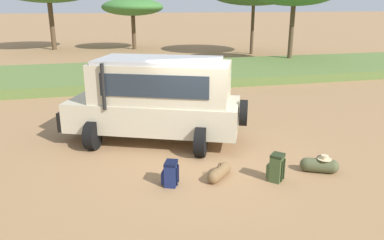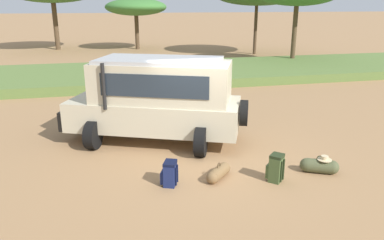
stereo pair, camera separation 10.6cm
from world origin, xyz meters
name	(u,v)px [view 1 (the left image)]	position (x,y,z in m)	size (l,w,h in m)	color
ground_plane	(202,157)	(0.00, 0.00, 0.00)	(320.00, 320.00, 0.00)	#9E754C
grass_bank	(147,74)	(0.00, 11.42, 0.22)	(120.00, 7.00, 0.44)	#5B7538
safari_vehicle	(157,98)	(-0.94, 1.52, 1.29)	(5.38, 3.83, 2.44)	beige
backpack_beside_front_wheel	(276,168)	(1.27, -1.75, 0.32)	(0.44, 0.44, 0.65)	#42562D
backpack_cluster_center	(171,174)	(-1.12, -1.38, 0.27)	(0.43, 0.44, 0.56)	navy
duffel_bag_low_black_case	(319,165)	(2.50, -1.59, 0.18)	(0.85, 0.59, 0.44)	#4C5133
duffel_bag_soft_canvas	(219,172)	(0.04, -1.33, 0.15)	(0.71, 0.72, 0.39)	brown
acacia_tree_left_mid	(133,7)	(0.65, 25.13, 3.59)	(5.29, 5.77, 4.33)	brown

